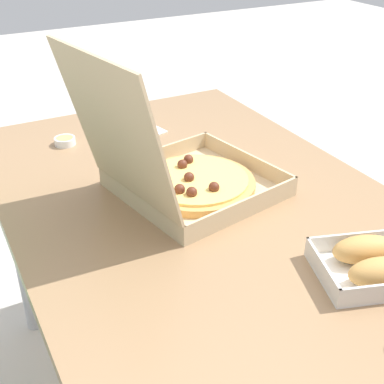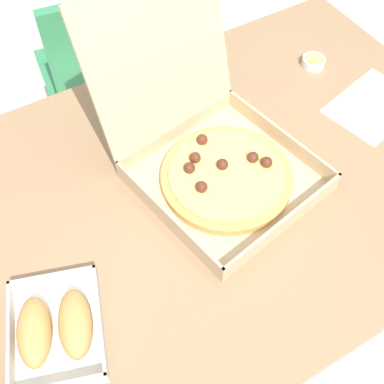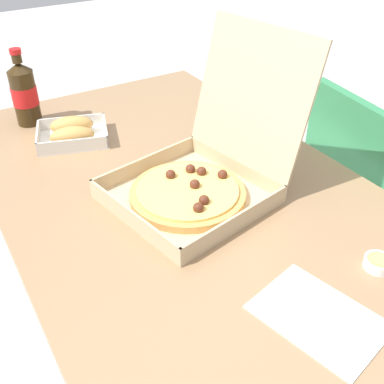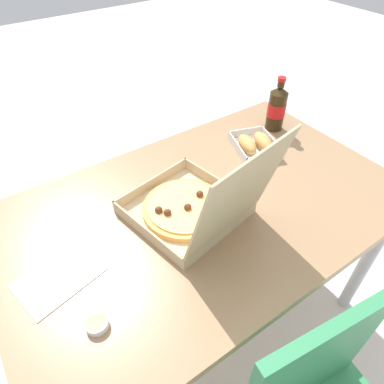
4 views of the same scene
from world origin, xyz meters
TOP-DOWN VIEW (x-y plane):
  - dining_table at (0.00, 0.00)m, footprint 1.32×0.82m
  - pizza_box_open at (0.06, 0.02)m, footprint 0.39×0.45m
  - bread_side_box at (-0.34, -0.14)m, footprint 0.20×0.23m
  - paper_menu at (0.48, 0.00)m, footprint 0.24×0.19m
  - dipping_sauce_cup at (0.45, 0.18)m, footprint 0.06×0.06m

SIDE VIEW (x-z plane):
  - dining_table at x=0.00m, z-range 0.28..0.98m
  - paper_menu at x=0.48m, z-range 0.71..0.71m
  - dipping_sauce_cup at x=0.45m, z-range 0.71..0.73m
  - bread_side_box at x=-0.34m, z-range 0.70..0.76m
  - pizza_box_open at x=0.06m, z-range 0.58..0.93m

